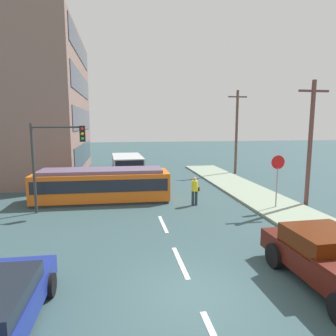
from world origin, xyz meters
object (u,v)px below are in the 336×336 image
(streetcar_tram, at_px, (102,184))
(pickup_truck_parked, at_px, (334,262))
(pedestrian_crossing, at_px, (195,189))
(stop_sign, at_px, (278,170))
(city_bus, at_px, (127,165))
(utility_pole_mid, at_px, (237,131))
(utility_pole_near, at_px, (310,141))
(traffic_light_mast, at_px, (55,150))

(streetcar_tram, relative_size, pickup_truck_parked, 1.62)
(pedestrian_crossing, bearing_deg, stop_sign, -19.95)
(city_bus, bearing_deg, pickup_truck_parked, -74.58)
(streetcar_tram, height_order, utility_pole_mid, utility_pole_mid)
(streetcar_tram, height_order, utility_pole_near, utility_pole_near)
(city_bus, distance_m, utility_pole_near, 15.10)
(pedestrian_crossing, height_order, utility_pole_near, utility_pole_near)
(pickup_truck_parked, bearing_deg, traffic_light_mast, 135.53)
(traffic_light_mast, bearing_deg, utility_pole_near, -4.03)
(utility_pole_mid, bearing_deg, pickup_truck_parked, -104.18)
(streetcar_tram, relative_size, stop_sign, 2.83)
(city_bus, bearing_deg, stop_sign, -55.72)
(city_bus, bearing_deg, traffic_light_mast, -111.94)
(city_bus, xyz_separation_m, stop_sign, (7.82, -11.47, 1.09))
(traffic_light_mast, relative_size, utility_pole_mid, 0.61)
(stop_sign, bearing_deg, utility_pole_mid, 78.42)
(pickup_truck_parked, relative_size, stop_sign, 1.75)
(stop_sign, relative_size, utility_pole_near, 0.41)
(traffic_light_mast, relative_size, utility_pole_near, 0.67)
(stop_sign, bearing_deg, traffic_light_mast, 173.10)
(pedestrian_crossing, xyz_separation_m, utility_pole_near, (6.41, -1.10, 2.79))
(pedestrian_crossing, xyz_separation_m, utility_pole_mid, (6.69, 10.33, 3.12))
(pickup_truck_parked, distance_m, stop_sign, 8.25)
(streetcar_tram, relative_size, pedestrian_crossing, 4.88)
(streetcar_tram, height_order, traffic_light_mast, traffic_light_mast)
(utility_pole_near, bearing_deg, streetcar_tram, 165.70)
(pedestrian_crossing, distance_m, utility_pole_mid, 12.69)
(streetcar_tram, relative_size, traffic_light_mast, 1.72)
(streetcar_tram, relative_size, city_bus, 1.43)
(traffic_light_mast, bearing_deg, stop_sign, -6.90)
(pedestrian_crossing, relative_size, traffic_light_mast, 0.35)
(traffic_light_mast, bearing_deg, utility_pole_mid, 36.14)
(pickup_truck_parked, bearing_deg, city_bus, 105.42)
(pedestrian_crossing, relative_size, utility_pole_mid, 0.21)
(pedestrian_crossing, xyz_separation_m, pickup_truck_parked, (1.73, -9.28, -0.15))
(pedestrian_crossing, height_order, stop_sign, stop_sign)
(utility_pole_mid, bearing_deg, traffic_light_mast, -143.86)
(city_bus, height_order, pedestrian_crossing, city_bus)
(traffic_light_mast, distance_m, utility_pole_mid, 17.71)
(pickup_truck_parked, relative_size, utility_pole_mid, 0.65)
(pickup_truck_parked, height_order, stop_sign, stop_sign)
(traffic_light_mast, bearing_deg, city_bus, 68.06)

